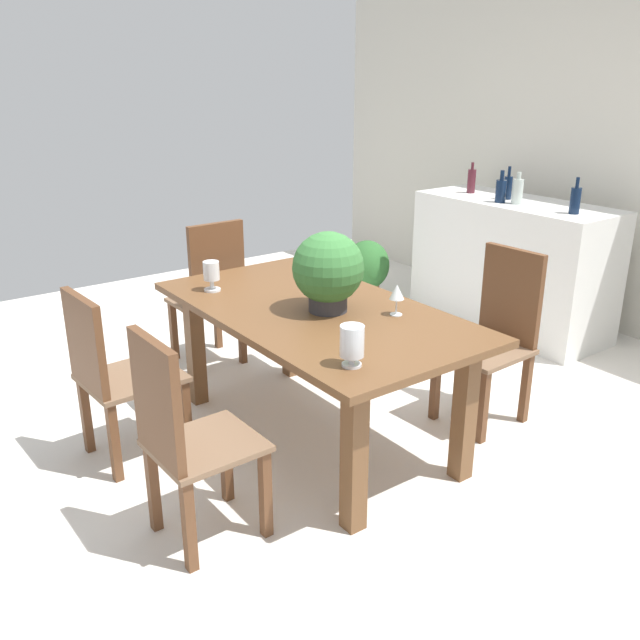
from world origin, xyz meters
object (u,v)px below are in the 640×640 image
wine_bottle_tall (471,181)px  wine_bottle_clear (501,190)px  chair_near_right (183,434)px  chair_near_left (111,370)px  wine_glass (396,293)px  kitchen_counter (511,265)px  dining_table (316,328)px  wine_bottle_amber (518,191)px  wine_bottle_dark (575,200)px  crystal_vase_center_near (211,273)px  chair_far_right (497,330)px  potted_plant_floor (367,268)px  crystal_vase_left (352,343)px  flower_centerpiece (328,270)px  chair_head_end (212,290)px  wine_bottle_green (508,187)px

wine_bottle_tall → wine_bottle_clear: 0.43m
chair_near_right → chair_near_left: (-0.82, -0.00, -0.02)m
wine_glass → kitchen_counter: kitchen_counter is taller
wine_bottle_tall → wine_bottle_clear: size_ratio=1.02×
dining_table → wine_bottle_amber: size_ratio=7.96×
wine_bottle_tall → wine_bottle_dark: bearing=-3.7°
wine_bottle_tall → crystal_vase_center_near: bearing=-81.3°
chair_far_right → wine_bottle_tall: bearing=135.4°
wine_bottle_tall → potted_plant_floor: 1.17m
chair_near_left → crystal_vase_left: bearing=-152.2°
flower_centerpiece → wine_bottle_amber: size_ratio=1.80×
crystal_vase_left → wine_bottle_amber: wine_bottle_amber is taller
chair_head_end → chair_near_right: (1.60, -0.97, -0.02)m
chair_near_right → crystal_vase_center_near: bearing=-35.4°
flower_centerpiece → wine_glass: size_ratio=2.55×
dining_table → kitchen_counter: size_ratio=1.19×
wine_bottle_tall → wine_bottle_clear: bearing=-18.3°
chair_near_right → kitchen_counter: kitchen_counter is taller
wine_bottle_tall → potted_plant_floor: size_ratio=0.45×
kitchen_counter → wine_bottle_amber: bearing=-55.6°
chair_near_left → wine_bottle_clear: size_ratio=3.93×
wine_bottle_tall → wine_bottle_amber: size_ratio=1.04×
chair_near_right → chair_far_right: bearing=-91.3°
potted_plant_floor → chair_near_right: bearing=-52.5°
wine_bottle_clear → chair_head_end: bearing=-106.6°
potted_plant_floor → wine_bottle_green: bearing=23.9°
crystal_vase_left → kitchen_counter: 2.85m
crystal_vase_center_near → kitchen_counter: 2.57m
crystal_vase_left → wine_bottle_clear: bearing=117.5°
wine_glass → wine_bottle_tall: bearing=123.4°
wine_bottle_green → wine_bottle_amber: (0.17, -0.10, 0.00)m
chair_near_left → wine_bottle_tall: size_ratio=3.84×
wine_bottle_tall → wine_bottle_amber: wine_bottle_tall is taller
chair_far_right → wine_bottle_green: 1.72m
kitchen_counter → wine_bottle_amber: (0.07, -0.11, 0.59)m
chair_far_right → chair_near_left: bearing=-115.0°
chair_near_right → flower_centerpiece: 1.14m
wine_bottle_amber → chair_near_right: bearing=-74.5°
crystal_vase_center_near → wine_bottle_amber: size_ratio=0.74×
wine_glass → wine_bottle_green: (-0.94, 1.98, 0.22)m
chair_near_left → flower_centerpiece: flower_centerpiece is taller
wine_bottle_clear → wine_bottle_amber: 0.12m
wine_bottle_amber → wine_bottle_dark: bearing=3.0°
chair_head_end → chair_far_right: bearing=120.5°
potted_plant_floor → chair_near_left: bearing=-65.0°
crystal_vase_left → crystal_vase_center_near: crystal_vase_left is taller
chair_near_right → wine_bottle_amber: size_ratio=4.20×
chair_near_left → chair_far_right: bearing=-116.1°
wine_bottle_dark → wine_bottle_green: wine_bottle_dark is taller
chair_far_right → wine_bottle_green: (-1.02, 1.26, 0.55)m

